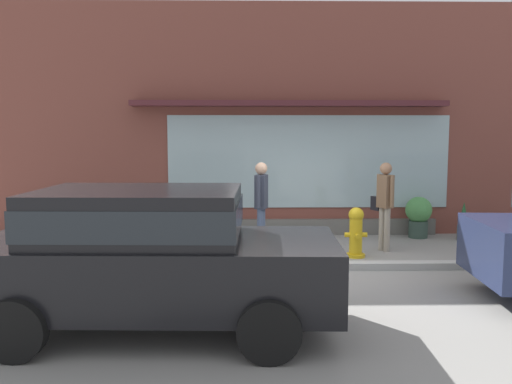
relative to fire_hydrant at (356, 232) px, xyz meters
The scene contains 12 objects.
ground_plane 1.39m from the fire_hydrant, 147.05° to the right, with size 60.00×60.00×0.00m, color gray.
curb_strip 1.49m from the fire_hydrant, 140.29° to the right, with size 14.00×0.24×0.12m, color #B2B2AD.
storefront 3.41m from the fire_hydrant, 113.77° to the left, with size 14.00×0.81×5.22m.
fire_hydrant is the anchor object (origin of this frame).
pedestrian_with_handbag 1.01m from the fire_hydrant, 39.06° to the left, with size 0.36×0.61×1.75m.
pedestrian_passerby 1.89m from the fire_hydrant, 167.22° to the left, with size 0.28×0.44×1.76m.
parked_car_black 4.90m from the fire_hydrant, 130.40° to the right, with size 4.21×2.10×1.67m.
potted_plant_by_entrance 4.01m from the fire_hydrant, 28.55° to the left, with size 0.30×0.30×0.51m.
potted_plant_window_right 3.85m from the fire_hydrant, 155.94° to the left, with size 0.34×0.34×0.49m.
potted_plant_window_left 3.10m from the fire_hydrant, 30.36° to the left, with size 0.26×0.26×0.83m.
potted_plant_near_hydrant 5.10m from the fire_hydrant, 161.20° to the left, with size 0.33×0.33×1.06m.
potted_plant_trailing_edge 2.57m from the fire_hydrant, 46.15° to the left, with size 0.58×0.58×0.92m.
Camera 1 is at (-0.97, -9.14, 2.31)m, focal length 37.62 mm.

